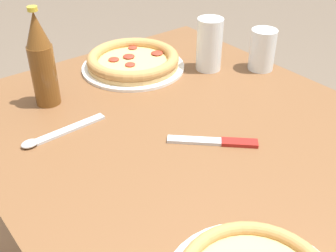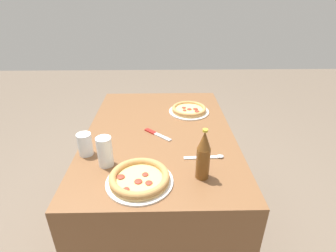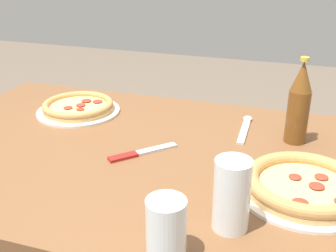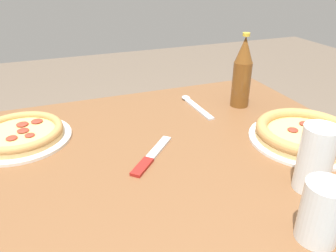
% 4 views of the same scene
% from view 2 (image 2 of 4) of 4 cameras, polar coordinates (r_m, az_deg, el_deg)
% --- Properties ---
extents(ground_plane, '(8.00, 8.00, 0.00)m').
position_cam_2_polar(ground_plane, '(2.00, -1.49, -20.81)').
color(ground_plane, '#6B5B4C').
extents(table, '(1.22, 0.83, 0.77)m').
position_cam_2_polar(table, '(1.73, -1.65, -12.37)').
color(table, brown).
rests_on(table, ground_plane).
extents(pizza_veggie, '(0.29, 0.29, 0.04)m').
position_cam_2_polar(pizza_veggie, '(1.13, -6.24, -11.27)').
color(pizza_veggie, white).
rests_on(pizza_veggie, table).
extents(pizza_pepperoni, '(0.26, 0.26, 0.04)m').
position_cam_2_polar(pizza_pepperoni, '(1.74, 4.60, 3.57)').
color(pizza_pepperoni, silver).
rests_on(pizza_pepperoni, table).
extents(glass_lemonade, '(0.07, 0.07, 0.11)m').
position_cam_2_polar(glass_lemonade, '(1.34, -17.57, -4.01)').
color(glass_lemonade, white).
rests_on(glass_lemonade, table).
extents(glass_red_wine, '(0.07, 0.07, 0.14)m').
position_cam_2_polar(glass_red_wine, '(1.23, -13.54, -5.75)').
color(glass_red_wine, white).
rests_on(glass_red_wine, table).
extents(beer_bottle, '(0.06, 0.06, 0.24)m').
position_cam_2_polar(beer_bottle, '(1.11, 7.72, -6.38)').
color(beer_bottle, brown).
rests_on(beer_bottle, table).
extents(knife, '(0.15, 0.15, 0.01)m').
position_cam_2_polar(knife, '(1.47, -2.52, -1.77)').
color(knife, maroon).
rests_on(knife, table).
extents(spoon, '(0.03, 0.20, 0.01)m').
position_cam_2_polar(spoon, '(1.29, 8.78, -6.70)').
color(spoon, silver).
rests_on(spoon, table).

